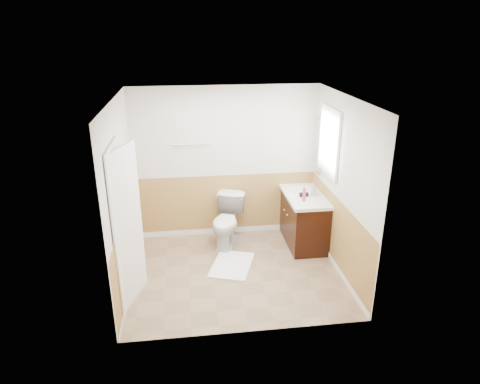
{
  "coord_description": "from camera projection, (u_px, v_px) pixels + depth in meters",
  "views": [
    {
      "loc": [
        -0.63,
        -5.31,
        3.34
      ],
      "look_at": [
        0.1,
        0.25,
        1.15
      ],
      "focal_mm": 31.95,
      "sensor_mm": 36.0,
      "label": 1
    }
  ],
  "objects": [
    {
      "name": "ceiling",
      "position": [
        235.0,
        98.0,
        5.29
      ],
      "size": [
        3.0,
        3.0,
        0.0
      ],
      "primitive_type": "plane",
      "rotation": [
        3.14,
        0.0,
        0.0
      ],
      "color": "white",
      "rests_on": "floor"
    },
    {
      "name": "vanity_knob_right",
      "position": [
        285.0,
        210.0,
        6.92
      ],
      "size": [
        0.03,
        0.03,
        0.03
      ],
      "primitive_type": "sphere",
      "color": "silver",
      "rests_on": "vanity_cabinet"
    },
    {
      "name": "door_knob",
      "position": [
        135.0,
        222.0,
        5.58
      ],
      "size": [
        0.06,
        0.06,
        0.06
      ],
      "primitive_type": "sphere",
      "color": "silver",
      "rests_on": "door"
    },
    {
      "name": "soap_dispenser",
      "position": [
        314.0,
        190.0,
        6.67
      ],
      "size": [
        0.1,
        0.1,
        0.18
      ],
      "primitive_type": "imported",
      "rotation": [
        0.0,
        0.0,
        -0.2
      ],
      "color": "#8F99A1",
      "rests_on": "countertop"
    },
    {
      "name": "vanity_cabinet",
      "position": [
        304.0,
        220.0,
        6.92
      ],
      "size": [
        0.55,
        1.1,
        0.8
      ],
      "primitive_type": "cube",
      "color": "black",
      "rests_on": "floor"
    },
    {
      "name": "hair_dryer_handle",
      "position": [
        302.0,
        197.0,
        6.63
      ],
      "size": [
        0.03,
        0.03,
        0.07
      ],
      "primitive_type": "cylinder",
      "color": "black",
      "rests_on": "countertop"
    },
    {
      "name": "door",
      "position": [
        127.0,
        228.0,
        5.24
      ],
      "size": [
        0.29,
        0.78,
        2.04
      ],
      "primitive_type": "cube",
      "rotation": [
        0.0,
        0.0,
        -0.31
      ],
      "color": "white",
      "rests_on": "wall_left"
    },
    {
      "name": "towel_bar",
      "position": [
        191.0,
        144.0,
        6.7
      ],
      "size": [
        0.62,
        0.02,
        0.02
      ],
      "primitive_type": "cylinder",
      "rotation": [
        0.0,
        1.57,
        0.0
      ],
      "color": "silver",
      "rests_on": "wall_back"
    },
    {
      "name": "wall_right",
      "position": [
        342.0,
        187.0,
        5.92
      ],
      "size": [
        0.0,
        3.0,
        3.0
      ],
      "primitive_type": "plane",
      "rotation": [
        1.57,
        0.0,
        -1.57
      ],
      "color": "silver",
      "rests_on": "floor"
    },
    {
      "name": "mirror_panel",
      "position": [
        318.0,
        146.0,
        6.83
      ],
      "size": [
        0.02,
        0.35,
        0.9
      ],
      "primitive_type": "cube",
      "color": "silver",
      "rests_on": "wall_right"
    },
    {
      "name": "window_frame",
      "position": [
        329.0,
        141.0,
        6.28
      ],
      "size": [
        0.04,
        0.8,
        1.0
      ],
      "primitive_type": "cube",
      "color": "white",
      "rests_on": "wall_right"
    },
    {
      "name": "wall_left",
      "position": [
        121.0,
        198.0,
        5.56
      ],
      "size": [
        0.0,
        3.0,
        3.0
      ],
      "primitive_type": "plane",
      "rotation": [
        1.57,
        0.0,
        1.57
      ],
      "color": "silver",
      "rests_on": "floor"
    },
    {
      "name": "floor",
      "position": [
        235.0,
        272.0,
        6.2
      ],
      "size": [
        3.0,
        3.0,
        0.0
      ],
      "primitive_type": "plane",
      "color": "#8C7051",
      "rests_on": "ground"
    },
    {
      "name": "tp_sheet",
      "position": [
        220.0,
        203.0,
        7.1
      ],
      "size": [
        0.1,
        0.01,
        0.16
      ],
      "primitive_type": "cube",
      "color": "white",
      "rests_on": "tp_roll"
    },
    {
      "name": "lotion_bottle",
      "position": [
        304.0,
        194.0,
        6.45
      ],
      "size": [
        0.05,
        0.05,
        0.22
      ],
      "primitive_type": "cylinder",
      "color": "#C93472",
      "rests_on": "countertop"
    },
    {
      "name": "sink_basin",
      "position": [
        303.0,
        190.0,
        6.89
      ],
      "size": [
        0.36,
        0.36,
        0.02
      ],
      "primitive_type": "cylinder",
      "color": "white",
      "rests_on": "countertop"
    },
    {
      "name": "wall_back",
      "position": [
        226.0,
        163.0,
        6.94
      ],
      "size": [
        3.0,
        0.0,
        3.0
      ],
      "primitive_type": "plane",
      "rotation": [
        1.57,
        0.0,
        0.0
      ],
      "color": "silver",
      "rests_on": "floor"
    },
    {
      "name": "wainscot_right",
      "position": [
        337.0,
        235.0,
        6.2
      ],
      "size": [
        0.0,
        2.6,
        2.6
      ],
      "primitive_type": "plane",
      "rotation": [
        1.57,
        0.0,
        -1.57
      ],
      "color": "tan",
      "rests_on": "floor"
    },
    {
      "name": "hair_dryer_body",
      "position": [
        304.0,
        194.0,
        6.65
      ],
      "size": [
        0.14,
        0.07,
        0.07
      ],
      "primitive_type": "cylinder",
      "rotation": [
        0.0,
        1.57,
        0.0
      ],
      "color": "black",
      "rests_on": "countertop"
    },
    {
      "name": "bath_mat",
      "position": [
        232.0,
        265.0,
        6.37
      ],
      "size": [
        0.78,
        0.94,
        0.02
      ],
      "primitive_type": "cube",
      "rotation": [
        0.0,
        0.0,
        -0.33
      ],
      "color": "white",
      "rests_on": "floor"
    },
    {
      "name": "window_glass",
      "position": [
        330.0,
        141.0,
        6.28
      ],
      "size": [
        0.01,
        0.7,
        0.9
      ],
      "primitive_type": "cube",
      "color": "white",
      "rests_on": "wall_right"
    },
    {
      "name": "countertop",
      "position": [
        305.0,
        196.0,
        6.76
      ],
      "size": [
        0.6,
        1.15,
        0.05
      ],
      "primitive_type": "cube",
      "color": "silver",
      "rests_on": "vanity_cabinet"
    },
    {
      "name": "toilet",
      "position": [
        227.0,
        222.0,
        6.86
      ],
      "size": [
        0.68,
        0.89,
        0.81
      ],
      "primitive_type": "imported",
      "rotation": [
        0.0,
        0.0,
        -0.33
      ],
      "color": "silver",
      "rests_on": "floor"
    },
    {
      "name": "tp_roll",
      "position": [
        220.0,
        197.0,
        7.06
      ],
      "size": [
        0.1,
        0.11,
        0.11
      ],
      "primitive_type": "cylinder",
      "rotation": [
        0.0,
        1.57,
        0.0
      ],
      "color": "white",
      "rests_on": "tp_holder_bar"
    },
    {
      "name": "vanity_knob_left",
      "position": [
        287.0,
        215.0,
        6.74
      ],
      "size": [
        0.03,
        0.03,
        0.03
      ],
      "primitive_type": "sphere",
      "color": "silver",
      "rests_on": "vanity_cabinet"
    },
    {
      "name": "faucet",
      "position": [
        314.0,
        186.0,
        6.89
      ],
      "size": [
        0.02,
        0.02,
        0.14
      ],
      "primitive_type": "cylinder",
      "color": "silver",
      "rests_on": "countertop"
    },
    {
      "name": "wainscot_back",
      "position": [
        226.0,
        206.0,
        7.2
      ],
      "size": [
        3.0,
        0.0,
        3.0
      ],
      "primitive_type": "plane",
      "rotation": [
        1.57,
        0.0,
        0.0
      ],
      "color": "tan",
      "rests_on": "floor"
    },
    {
      "name": "tp_holder_bar",
      "position": [
        220.0,
        197.0,
        7.06
      ],
      "size": [
        0.14,
        0.02,
        0.02
      ],
      "primitive_type": "cylinder",
      "rotation": [
        0.0,
        1.57,
        0.0
      ],
      "color": "silver",
      "rests_on": "wall_back"
    },
    {
      "name": "door_frame",
      "position": [
        120.0,
        228.0,
        5.23
      ],
      "size": [
        0.02,
        0.92,
        2.1
      ],
      "primitive_type": "cube",
      "color": "white",
      "rests_on": "wall_left"
    },
    {
      "name": "wainscot_left",
      "position": [
        127.0,
        248.0,
        5.83
      ],
      "size": [
        0.0,
        2.6,
        2.6
      ],
      "primitive_type": "plane",
      "rotation": [
        1.57,
        0.0,
        1.57
      ],
      "color": "tan",
      "rests_on": "floor"
    },
    {
      "name": "wainscot_front",
      "position": [
        249.0,
        295.0,
        4.83
      ],
      "size": [
        3.0,
        0.0,
        3.0
      ],
      "primitive_type": "plane",
      "rotation": [
        -1.57,
        0.0,
        0.0
      ],
      "color": "tan",
      "rests_on": "floor"
    },
    {
      "name": "wall_front",
      "position": [
        250.0,
        236.0,
        4.54
      ],
      "size": [
        3.0,
        0.0,
        3.0
      ],
      "primitive_type": "plane",
      "rotation": [
        -1.57,
        0.0,
        0.0
      ],
      "color": "silver",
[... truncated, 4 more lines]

